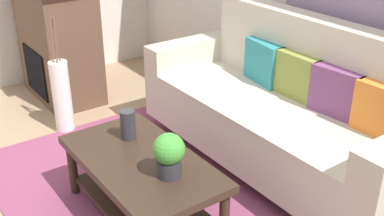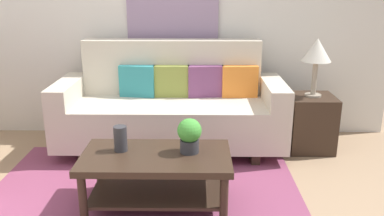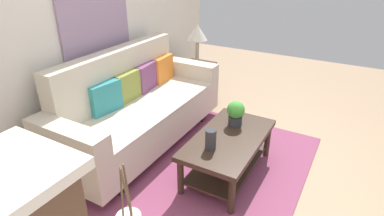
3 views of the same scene
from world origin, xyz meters
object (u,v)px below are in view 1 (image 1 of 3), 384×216
Objects in this scene: throw_pillow_teal at (264,62)px; floor_vase at (62,97)px; throw_pillow_plum at (337,92)px; throw_pillow_orange at (384,111)px; potted_plant_tabletop at (169,154)px; couch at (282,112)px; tabletop_vase at (128,125)px; fireplace at (58,38)px; throw_pillow_olive at (298,76)px; coffee_table at (142,175)px.

floor_vase is at bearing -131.97° from throw_pillow_teal.
floor_vase is at bearing -145.73° from throw_pillow_plum.
throw_pillow_orange reaches higher than potted_plant_tabletop.
throw_pillow_plum and throw_pillow_orange have the same top height.
throw_pillow_teal is 1.03m from throw_pillow_orange.
potted_plant_tabletop is (-0.48, -1.22, -0.11)m from throw_pillow_orange.
potted_plant_tabletop is (0.21, -1.09, 0.14)m from couch.
throw_pillow_teal is at bearing 48.03° from floor_vase.
tabletop_vase is at bearing -88.30° from throw_pillow_teal.
floor_vase is (0.70, -0.27, -0.28)m from fireplace.
throw_pillow_teal is at bearing 159.97° from couch.
throw_pillow_plum is 1.23m from potted_plant_tabletop.
throw_pillow_orange is (0.34, 0.00, 0.00)m from throw_pillow_plum.
tabletop_vase is 1.15m from floor_vase.
tabletop_vase is (-0.31, -1.07, 0.10)m from couch.
throw_pillow_plum is (0.69, 0.00, 0.00)m from throw_pillow_teal.
throw_pillow_olive is 0.59× the size of floor_vase.
couch is 2.29m from fireplace.
coffee_table is 0.35m from tabletop_vase.
fireplace is at bearing -152.22° from throw_pillow_teal.
tabletop_vase reaches higher than floor_vase.
fireplace is (-1.79, -0.94, -0.09)m from throw_pillow_teal.
throw_pillow_orange is 1.37× the size of potted_plant_tabletop.
coffee_table is (-0.04, -1.26, -0.37)m from throw_pillow_olive.
coffee_table is at bearing -170.23° from potted_plant_tabletop.
throw_pillow_olive is (-0.00, 0.13, 0.25)m from couch.
throw_pillow_olive is at bearing 23.83° from fireplace.
potted_plant_tabletop is (0.21, -1.22, -0.11)m from throw_pillow_olive.
coffee_table is 4.20× the size of potted_plant_tabletop.
fireplace reaches higher than throw_pillow_olive.
tabletop_vase is at bearing -7.93° from fireplace.
couch reaches higher than floor_vase.
tabletop_vase is (0.04, -1.20, -0.15)m from throw_pillow_teal.
tabletop_vase is 0.73× the size of potted_plant_tabletop.
tabletop_vase reaches higher than coffee_table.
throw_pillow_olive is 1.00× the size of throw_pillow_orange.
fireplace is (-2.14, -0.94, -0.09)m from throw_pillow_olive.
throw_pillow_teal is 1.35m from coffee_table.
coffee_table is at bearing -91.87° from throw_pillow_olive.
throw_pillow_olive reaches higher than floor_vase.
throw_pillow_orange is 2.48m from floor_vase.
potted_plant_tabletop is (-0.14, -1.22, -0.11)m from throw_pillow_plum.
throw_pillow_olive and throw_pillow_orange have the same top height.
fireplace is at bearing -161.54° from throw_pillow_orange.
fireplace reaches higher than floor_vase.
potted_plant_tabletop is 2.36m from fireplace.
coffee_table is at bearing -13.73° from tabletop_vase.
throw_pillow_olive is 1.87× the size of tabletop_vase.
throw_pillow_teal is at bearing 180.00° from throw_pillow_plum.
couch is 1.12m from tabletop_vase.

